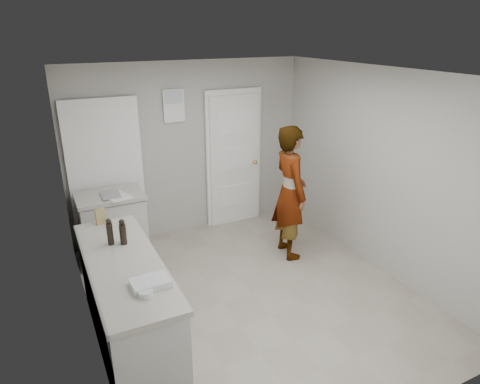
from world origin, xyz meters
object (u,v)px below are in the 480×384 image
spice_jar (111,223)px  egg_bowl (146,293)px  cake_mix_box (100,217)px  oil_cruet_b (110,232)px  baking_dish (150,283)px  oil_cruet_a (123,232)px  person (290,193)px

spice_jar → egg_bowl: (0.00, -1.42, -0.02)m
cake_mix_box → oil_cruet_b: (0.01, -0.53, 0.05)m
spice_jar → oil_cruet_b: size_ratio=0.28×
baking_dish → egg_bowl: size_ratio=2.67×
spice_jar → oil_cruet_a: (0.04, -0.47, 0.09)m
person → cake_mix_box: person is taller
person → cake_mix_box: 2.39m
spice_jar → baking_dish: (0.08, -1.30, -0.01)m
oil_cruet_a → baking_dish: size_ratio=0.84×
person → egg_bowl: size_ratio=15.06×
person → spice_jar: (-2.30, -0.06, 0.07)m
cake_mix_box → baking_dish: (0.16, -1.40, -0.06)m
spice_jar → egg_bowl: 1.42m
person → oil_cruet_a: person is taller
baking_dish → egg_bowl: bearing=-120.6°
oil_cruet_a → baking_dish: 0.84m
oil_cruet_a → baking_dish: oil_cruet_a is taller
oil_cruet_b → baking_dish: size_ratio=0.87×
egg_bowl → spice_jar: bearing=90.2°
oil_cruet_a → oil_cruet_b: oil_cruet_b is taller
oil_cruet_a → oil_cruet_b: bearing=157.4°
person → baking_dish: bearing=128.7°
cake_mix_box → spice_jar: (0.09, -0.10, -0.05)m
oil_cruet_a → spice_jar: bearing=94.4°
person → baking_dish: person is taller
spice_jar → oil_cruet_a: size_ratio=0.29×
person → baking_dish: size_ratio=5.64×
person → oil_cruet_b: (-2.38, -0.48, 0.16)m
oil_cruet_a → cake_mix_box: bearing=102.0°
baking_dish → oil_cruet_b: bearing=99.9°
oil_cruet_a → egg_bowl: bearing=-91.9°
cake_mix_box → spice_jar: cake_mix_box is taller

